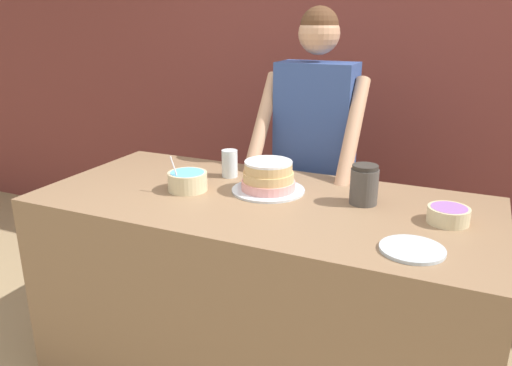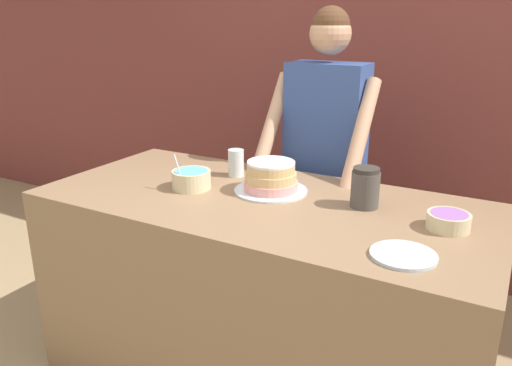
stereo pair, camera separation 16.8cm
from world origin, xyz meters
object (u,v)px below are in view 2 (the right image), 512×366
person_baker (325,143)px  ceramic_plate (403,255)px  drinking_glass (236,163)px  stoneware_jar (365,188)px  cake (271,178)px  frosting_bowl_purple (449,220)px  frosting_bowl_blue (191,179)px

person_baker → ceramic_plate: bearing=-55.0°
drinking_glass → stoneware_jar: (0.68, -0.11, 0.02)m
cake → frosting_bowl_purple: 0.77m
person_baker → ceramic_plate: (0.64, -0.92, -0.10)m
cake → ceramic_plate: bearing=-28.2°
cake → frosting_bowl_purple: size_ratio=2.10×
person_baker → ceramic_plate: 1.12m
cake → frosting_bowl_blue: size_ratio=1.86×
stoneware_jar → cake: bearing=-177.4°
frosting_bowl_purple → drinking_glass: (-1.03, 0.18, 0.03)m
cake → stoneware_jar: stoneware_jar is taller
person_baker → frosting_bowl_blue: (-0.37, -0.69, -0.06)m
frosting_bowl_blue → stoneware_jar: size_ratio=1.06×
frosting_bowl_blue → person_baker: bearing=61.6°
drinking_glass → stoneware_jar: stoneware_jar is taller
frosting_bowl_purple → ceramic_plate: 0.32m
frosting_bowl_purple → frosting_bowl_blue: size_ratio=0.88×
ceramic_plate → stoneware_jar: bearing=123.4°
ceramic_plate → stoneware_jar: stoneware_jar is taller
ceramic_plate → frosting_bowl_blue: bearing=167.5°
frosting_bowl_blue → drinking_glass: 0.27m
frosting_bowl_blue → stoneware_jar: bearing=11.6°
person_baker → cake: bearing=-93.6°
ceramic_plate → drinking_glass: bearing=152.5°
cake → stoneware_jar: bearing=2.6°
frosting_bowl_blue → cake: bearing=22.1°
drinking_glass → ceramic_plate: size_ratio=0.61×
frosting_bowl_blue → stoneware_jar: (0.76, 0.16, 0.04)m
frosting_bowl_purple → ceramic_plate: size_ratio=0.72×
cake → frosting_bowl_blue: bearing=-157.9°
frosting_bowl_blue → ceramic_plate: bearing=-12.5°
drinking_glass → person_baker: bearing=55.6°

